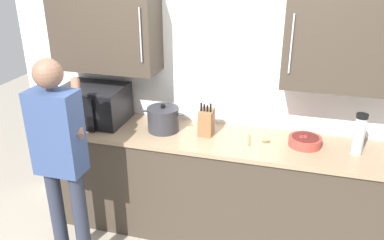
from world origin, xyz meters
TOP-DOWN VIEW (x-y plane):
  - back_wall_tiled at (-0.00, 1.08)m, footprint 3.80×0.44m
  - counter_unit at (0.00, 0.80)m, footprint 2.88×0.61m
  - microwave_oven at (-1.08, 0.83)m, footprint 0.54×0.46m
  - fruit_bowl at (0.73, 0.84)m, footprint 0.25×0.25m
  - knife_block at (-0.05, 0.83)m, footprint 0.11×0.15m
  - wooden_spoon at (0.37, 0.82)m, footprint 0.19×0.21m
  - stock_pot at (-0.42, 0.81)m, footprint 0.36×0.26m
  - thermos_flask at (1.10, 0.81)m, footprint 0.09×0.09m
  - person_figure at (-0.95, 0.10)m, footprint 0.44×0.55m

SIDE VIEW (x-z plane):
  - counter_unit at x=0.00m, z-range 0.00..0.93m
  - wooden_spoon at x=0.37m, z-range 0.93..0.95m
  - fruit_bowl at x=0.73m, z-range 0.93..1.02m
  - person_figure at x=-0.95m, z-range 0.16..1.85m
  - stock_pot at x=-0.42m, z-range 0.92..1.15m
  - knife_block at x=-0.05m, z-range 0.90..1.18m
  - thermos_flask at x=1.10m, z-range 0.93..1.25m
  - microwave_oven at x=-1.08m, z-range 0.93..1.25m
  - back_wall_tiled at x=0.00m, z-range 0.09..2.88m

